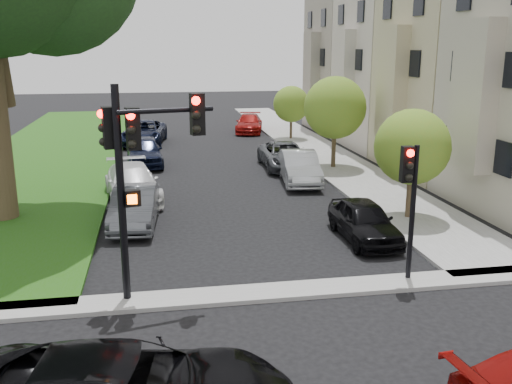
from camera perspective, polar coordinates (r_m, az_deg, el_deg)
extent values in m
plane|color=black|center=(13.39, 3.81, -13.67)|extent=(140.00, 140.00, 0.00)
cube|color=#21550E|center=(36.51, -19.48, 3.76)|extent=(8.00, 44.00, 0.12)
cube|color=gray|center=(37.27, 5.19, 4.73)|extent=(3.50, 44.00, 0.12)
cube|color=gray|center=(15.11, 2.00, -9.97)|extent=(60.00, 1.00, 0.12)
cube|color=beige|center=(22.69, 20.91, 8.95)|extent=(0.70, 2.20, 5.50)
cube|color=black|center=(22.79, 21.80, 11.42)|extent=(0.08, 3.60, 6.00)
cube|color=tan|center=(31.07, 20.14, 11.17)|extent=(7.00, 7.40, 10.00)
cube|color=tan|center=(29.38, 13.42, 10.53)|extent=(0.70, 2.20, 5.50)
cube|color=black|center=(29.45, 14.08, 12.45)|extent=(0.08, 3.60, 6.00)
cube|color=#AFAFAF|center=(37.76, 14.42, 12.01)|extent=(7.00, 7.40, 10.00)
cube|color=#AFAFAF|center=(36.38, 8.72, 11.43)|extent=(0.70, 2.20, 5.50)
cube|color=black|center=(36.44, 9.24, 12.99)|extent=(0.08, 3.60, 6.00)
cube|color=#9E9C93|center=(44.71, 10.43, 12.53)|extent=(7.00, 7.40, 10.00)
cube|color=#9E9C93|center=(43.55, 5.53, 11.99)|extent=(0.70, 2.20, 5.50)
cube|color=black|center=(43.60, 5.96, 13.30)|extent=(0.08, 3.60, 6.00)
cylinder|color=brown|center=(21.78, 15.05, -0.21)|extent=(0.20, 0.20, 1.97)
sphere|color=#5E9129|center=(21.42, 15.36, 4.38)|extent=(2.75, 2.75, 2.75)
cylinder|color=brown|center=(30.14, 7.77, 4.45)|extent=(0.23, 0.23, 2.29)
sphere|color=#5E9129|center=(29.86, 7.90, 8.36)|extent=(3.21, 3.21, 3.21)
cylinder|color=brown|center=(39.36, 3.51, 6.48)|extent=(0.18, 0.18, 1.76)
sphere|color=#5E9129|center=(39.18, 3.54, 8.77)|extent=(2.46, 2.46, 2.46)
cylinder|color=black|center=(14.14, -13.32, -0.61)|extent=(0.23, 0.23, 5.44)
cylinder|color=black|center=(13.74, -8.98, 8.06)|extent=(2.27, 0.64, 0.13)
cube|color=black|center=(13.80, -12.19, 6.19)|extent=(0.37, 0.34, 0.99)
cube|color=black|center=(13.78, -5.89, 7.74)|extent=(0.37, 0.34, 0.99)
cube|color=black|center=(14.09, -14.51, 6.22)|extent=(0.34, 0.37, 0.99)
sphere|color=#FF0C05|center=(13.60, -12.29, 7.49)|extent=(0.21, 0.21, 0.21)
sphere|color=black|center=(13.69, -12.14, 4.71)|extent=(0.21, 0.21, 0.21)
cube|color=black|center=(14.13, -12.26, -0.57)|extent=(0.42, 0.34, 0.40)
cube|color=#FF5905|center=(13.99, -12.28, -0.72)|extent=(0.23, 0.03, 0.23)
cylinder|color=black|center=(15.81, 15.35, -2.26)|extent=(0.15, 0.15, 3.80)
cube|color=black|center=(15.37, 14.85, 2.69)|extent=(0.32, 0.28, 0.95)
sphere|color=#FF0C05|center=(15.18, 15.16, 3.76)|extent=(0.20, 0.20, 0.20)
imported|color=black|center=(19.26, 10.77, -2.83)|extent=(1.60, 3.94, 1.34)
imported|color=#999BA0|center=(26.86, 4.37, 2.46)|extent=(2.06, 4.69, 1.50)
imported|color=#3F4247|center=(30.08, 2.89, 3.65)|extent=(2.37, 4.98, 1.37)
imported|color=maroon|center=(42.82, -0.70, 6.87)|extent=(2.79, 4.90, 1.34)
imported|color=#3F4247|center=(20.84, -12.04, -1.47)|extent=(1.81, 4.38, 1.41)
imported|color=silver|center=(24.35, -12.26, 0.88)|extent=(2.73, 5.28, 1.46)
imported|color=black|center=(31.39, -11.11, 4.04)|extent=(2.09, 4.70, 1.57)
imported|color=black|center=(38.40, -11.14, 5.87)|extent=(3.20, 5.80, 1.54)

